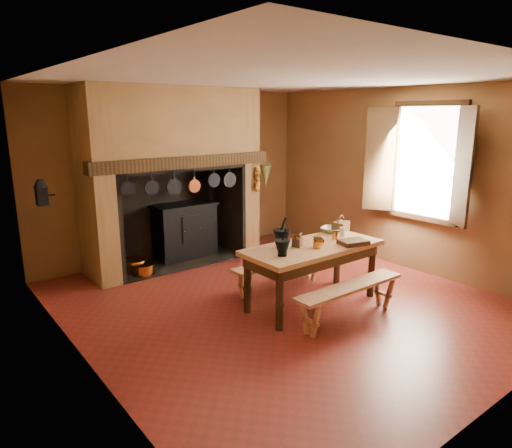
{
  "coord_description": "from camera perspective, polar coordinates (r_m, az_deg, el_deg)",
  "views": [
    {
      "loc": [
        -3.68,
        -4.19,
        2.39
      ],
      "look_at": [
        -0.19,
        0.3,
        1.02
      ],
      "focal_mm": 32.0,
      "sensor_mm": 36.0,
      "label": 1
    }
  ],
  "objects": [
    {
      "name": "floor",
      "position": [
        6.06,
        3.18,
        -9.65
      ],
      "size": [
        5.5,
        5.5,
        0.0
      ],
      "primitive_type": "plane",
      "color": "maroon",
      "rests_on": "ground"
    },
    {
      "name": "ceiling",
      "position": [
        5.59,
        3.57,
        17.76
      ],
      "size": [
        5.5,
        5.5,
        0.0
      ],
      "primitive_type": "plane",
      "rotation": [
        3.14,
        0.0,
        0.0
      ],
      "color": "silver",
      "rests_on": "back_wall"
    },
    {
      "name": "back_wall",
      "position": [
        7.91,
        -9.94,
        6.2
      ],
      "size": [
        5.0,
        0.02,
        2.8
      ],
      "primitive_type": "cube",
      "color": "#92633A",
      "rests_on": "floor"
    },
    {
      "name": "wall_left",
      "position": [
        4.46,
        -21.59,
        -0.22
      ],
      "size": [
        0.02,
        5.5,
        2.8
      ],
      "primitive_type": "cube",
      "color": "#92633A",
      "rests_on": "floor"
    },
    {
      "name": "wall_right",
      "position": [
        7.53,
        17.91,
        5.37
      ],
      "size": [
        0.02,
        5.5,
        2.8
      ],
      "primitive_type": "cube",
      "color": "#92633A",
      "rests_on": "floor"
    },
    {
      "name": "chimney_breast",
      "position": [
        7.34,
        -10.51,
        8.85
      ],
      "size": [
        2.95,
        0.96,
        2.8
      ],
      "color": "#92633A",
      "rests_on": "floor"
    },
    {
      "name": "iron_range",
      "position": [
        7.8,
        -8.88,
        -0.72
      ],
      "size": [
        1.12,
        0.55,
        1.6
      ],
      "color": "black",
      "rests_on": "floor"
    },
    {
      "name": "hearth_pans",
      "position": [
        7.29,
        -14.84,
        -5.23
      ],
      "size": [
        0.51,
        0.62,
        0.2
      ],
      "color": "#B37229",
      "rests_on": "floor"
    },
    {
      "name": "hanging_pans",
      "position": [
        6.94,
        -8.72,
        4.89
      ],
      "size": [
        1.92,
        0.29,
        0.27
      ],
      "color": "black",
      "rests_on": "chimney_breast"
    },
    {
      "name": "onion_string",
      "position": [
        7.66,
        0.16,
        5.63
      ],
      "size": [
        0.12,
        0.1,
        0.46
      ],
      "primitive_type": null,
      "color": "#94601B",
      "rests_on": "chimney_breast"
    },
    {
      "name": "herb_bunch",
      "position": [
        7.77,
        1.21,
        6.11
      ],
      "size": [
        0.2,
        0.2,
        0.35
      ],
      "primitive_type": "cone",
      "rotation": [
        3.14,
        0.0,
        0.0
      ],
      "color": "brown",
      "rests_on": "chimney_breast"
    },
    {
      "name": "window",
      "position": [
        7.15,
        20.04,
        7.23
      ],
      "size": [
        0.39,
        1.75,
        1.76
      ],
      "color": "white",
      "rests_on": "wall_right"
    },
    {
      "name": "wall_coffee_mill",
      "position": [
        5.94,
        -25.28,
        3.82
      ],
      "size": [
        0.23,
        0.16,
        0.31
      ],
      "color": "black",
      "rests_on": "wall_left"
    },
    {
      "name": "work_table",
      "position": [
        5.81,
        7.11,
        -3.82
      ],
      "size": [
        1.82,
        0.81,
        0.79
      ],
      "color": "tan",
      "rests_on": "floor"
    },
    {
      "name": "bench_front",
      "position": [
        5.52,
        11.63,
        -8.59
      ],
      "size": [
        1.58,
        0.28,
        0.44
      ],
      "color": "tan",
      "rests_on": "floor"
    },
    {
      "name": "bench_back",
      "position": [
        6.36,
        2.97,
        -5.49
      ],
      "size": [
        1.5,
        0.26,
        0.42
      ],
      "color": "tan",
      "rests_on": "floor"
    },
    {
      "name": "mortar_large",
      "position": [
        5.64,
        3.2,
        -1.67
      ],
      "size": [
        0.22,
        0.22,
        0.37
      ],
      "rotation": [
        0.0,
        0.0,
        -0.31
      ],
      "color": "black",
      "rests_on": "work_table"
    },
    {
      "name": "mortar_small",
      "position": [
        5.29,
        3.32,
        -2.89
      ],
      "size": [
        0.19,
        0.19,
        0.32
      ],
      "rotation": [
        0.0,
        0.0,
        -0.31
      ],
      "color": "black",
      "rests_on": "work_table"
    },
    {
      "name": "coffee_grinder",
      "position": [
        5.68,
        5.21,
        -2.2
      ],
      "size": [
        0.16,
        0.14,
        0.17
      ],
      "rotation": [
        0.0,
        0.0,
        0.43
      ],
      "color": "#3A2412",
      "rests_on": "work_table"
    },
    {
      "name": "brass_mug_a",
      "position": [
        5.63,
        7.67,
        -2.6
      ],
      "size": [
        0.09,
        0.09,
        0.09
      ],
      "primitive_type": "cylinder",
      "rotation": [
        0.0,
        0.0,
        0.13
      ],
      "color": "#B37229",
      "rests_on": "work_table"
    },
    {
      "name": "brass_mug_b",
      "position": [
        6.08,
        9.94,
        -1.4
      ],
      "size": [
        0.11,
        0.11,
        0.1
      ],
      "primitive_type": "cylinder",
      "rotation": [
        0.0,
        0.0,
        -0.19
      ],
      "color": "#B37229",
      "rests_on": "work_table"
    },
    {
      "name": "mixing_bowl",
      "position": [
        6.43,
        9.4,
        -0.71
      ],
      "size": [
        0.37,
        0.37,
        0.07
      ],
      "primitive_type": "imported",
      "rotation": [
        0.0,
        0.0,
        0.39
      ],
      "color": "beige",
      "rests_on": "work_table"
    },
    {
      "name": "stoneware_crock",
      "position": [
        5.72,
        7.69,
        -2.14
      ],
      "size": [
        0.14,
        0.14,
        0.13
      ],
      "primitive_type": "cylinder",
      "rotation": [
        0.0,
        0.0,
        0.39
      ],
      "color": "brown",
      "rests_on": "work_table"
    },
    {
      "name": "glass_jar",
      "position": [
        6.23,
        10.72,
        -0.98
      ],
      "size": [
        0.08,
        0.08,
        0.12
      ],
      "primitive_type": "cylinder",
      "rotation": [
        0.0,
        0.0,
        0.17
      ],
      "color": "beige",
      "rests_on": "work_table"
    },
    {
      "name": "wicker_basket",
      "position": [
        6.5,
        10.55,
        -0.24
      ],
      "size": [
        0.28,
        0.24,
        0.23
      ],
      "rotation": [
        0.0,
        0.0,
        0.31
      ],
      "color": "#463115",
      "rests_on": "work_table"
    },
    {
      "name": "wooden_tray",
      "position": [
        5.88,
        12.07,
        -2.24
      ],
      "size": [
        0.4,
        0.32,
        0.06
      ],
      "primitive_type": "cube",
      "rotation": [
        0.0,
        0.0,
        -0.25
      ],
      "color": "#3A2412",
      "rests_on": "work_table"
    },
    {
      "name": "brass_cup",
      "position": [
        5.7,
        7.89,
        -2.34
      ],
      "size": [
        0.18,
        0.18,
        0.1
      ],
      "primitive_type": "imported",
      "rotation": [
        0.0,
        0.0,
        0.41
      ],
      "color": "#B37229",
      "rests_on": "work_table"
    }
  ]
}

